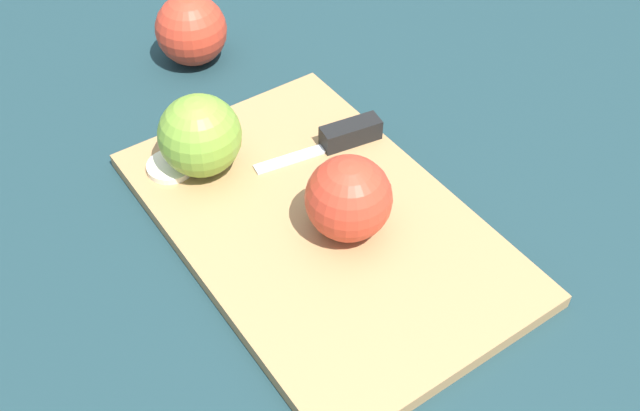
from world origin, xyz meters
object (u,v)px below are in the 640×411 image
apple_half_left (348,198)px  knife (346,135)px  apple_half_right (200,136)px  apple_whole (191,30)px

apple_half_left → knife: size_ratio=0.57×
apple_half_right → apple_whole: size_ratio=0.86×
apple_half_right → apple_whole: (0.22, -0.06, -0.01)m
apple_half_left → knife: 0.13m
knife → apple_whole: apple_whole is taller
apple_whole → apple_half_right: bearing=164.5°
apple_half_right → apple_whole: apple_half_right is taller
apple_half_left → apple_whole: apple_whole is taller
apple_half_right → knife: apple_half_right is taller
knife → apple_whole: bearing=-69.2°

